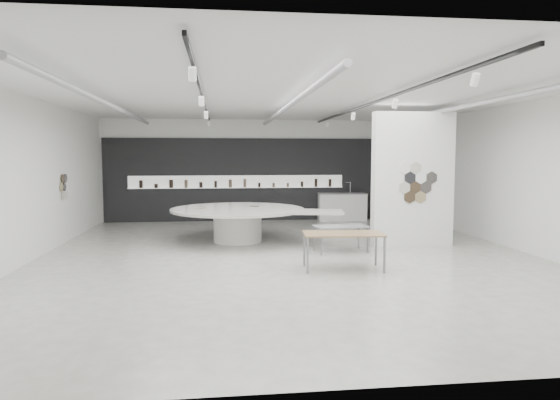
{
  "coord_description": "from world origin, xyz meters",
  "views": [
    {
      "loc": [
        -1.64,
        -11.88,
        2.42
      ],
      "look_at": [
        -0.07,
        1.2,
        1.27
      ],
      "focal_mm": 32.0,
      "sensor_mm": 36.0,
      "label": 1
    }
  ],
  "objects": [
    {
      "name": "back_wall_display",
      "position": [
        -0.08,
        6.93,
        1.54
      ],
      "size": [
        11.8,
        0.27,
        3.1
      ],
      "color": "black",
      "rests_on": "ground"
    },
    {
      "name": "partition_column",
      "position": [
        3.5,
        1.0,
        1.8
      ],
      "size": [
        2.2,
        0.38,
        3.6
      ],
      "color": "white",
      "rests_on": "ground"
    },
    {
      "name": "display_island",
      "position": [
        -1.09,
        2.19,
        0.63
      ],
      "size": [
        5.08,
        4.36,
        0.97
      ],
      "rotation": [
        0.0,
        0.0,
        -0.17
      ],
      "color": "white",
      "rests_on": "ground"
    },
    {
      "name": "sample_table_wood",
      "position": [
        0.96,
        -1.57,
        0.73
      ],
      "size": [
        1.75,
        0.97,
        0.79
      ],
      "rotation": [
        0.0,
        0.0,
        -0.08
      ],
      "color": "olive",
      "rests_on": "ground"
    },
    {
      "name": "room",
      "position": [
        -0.09,
        -0.0,
        2.07
      ],
      "size": [
        12.02,
        14.02,
        3.82
      ],
      "color": "#B7B6AC",
      "rests_on": "ground"
    },
    {
      "name": "sample_table_stone",
      "position": [
        1.38,
        0.36,
        0.62
      ],
      "size": [
        1.39,
        0.83,
        0.67
      ],
      "rotation": [
        0.0,
        0.0,
        0.14
      ],
      "color": "gray",
      "rests_on": "ground"
    },
    {
      "name": "kitchen_counter",
      "position": [
        2.94,
        6.53,
        0.52
      ],
      "size": [
        1.88,
        0.85,
        1.44
      ],
      "rotation": [
        0.0,
        0.0,
        -0.07
      ],
      "color": "white",
      "rests_on": "ground"
    }
  ]
}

